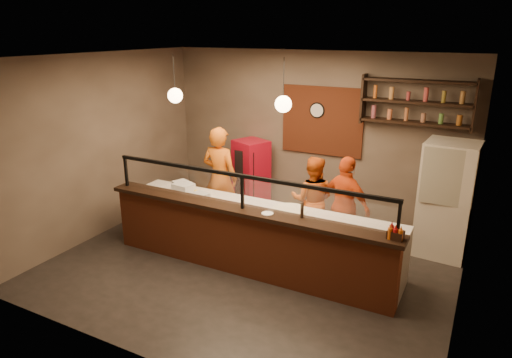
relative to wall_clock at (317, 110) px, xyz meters
The scene contains 29 objects.
floor 3.24m from the wall_clock, 92.33° to the right, with size 6.00×6.00×0.00m, color black.
ceiling 2.70m from the wall_clock, 92.33° to the right, with size 6.00×6.00×0.00m, color #3C362E.
wall_back 0.51m from the wall_clock, 158.20° to the left, with size 6.00×6.00×0.00m, color #726053.
wall_left 3.99m from the wall_clock, 141.57° to the right, with size 5.00×5.00×0.00m, color #726053.
wall_right 3.84m from the wall_clock, 40.31° to the right, with size 5.00×5.00×0.00m, color #726053.
wall_front 4.99m from the wall_clock, 91.16° to the right, with size 6.00×6.00×0.00m, color #726053.
brick_patch 0.22m from the wall_clock, ahead, with size 1.60×0.04×1.30m, color brown.
service_counter 3.19m from the wall_clock, 92.08° to the right, with size 4.60×0.25×1.00m, color brown.
counter_ledge 2.96m from the wall_clock, 92.08° to the right, with size 4.70×0.37×0.06m, color black.
worktop_cabinet 2.81m from the wall_clock, 92.53° to the right, with size 4.60×0.75×0.85m, color gray.
worktop 2.57m from the wall_clock, 92.53° to the right, with size 4.60×0.75×0.05m, color white.
sneeze_guard 2.86m from the wall_clock, 92.08° to the right, with size 4.50×0.05×0.52m.
wall_shelving 1.83m from the wall_clock, ahead, with size 1.84×0.28×0.85m.
wall_clock is the anchor object (origin of this frame).
pendant_left 2.81m from the wall_clock, 125.30° to the right, with size 0.24×0.24×0.77m.
pendant_right 2.32m from the wall_clock, 82.44° to the right, with size 0.24×0.24×0.77m.
cook_left 2.25m from the wall_clock, 134.09° to the right, with size 0.69×0.46×1.91m, color orange.
cook_mid 1.87m from the wall_clock, 71.07° to the right, with size 0.75×0.59×1.55m, color #CA5213.
cook_right 2.14m from the wall_clock, 52.68° to the right, with size 0.97×0.40×1.65m, color #D94714.
fridge 2.83m from the wall_clock, 15.06° to the right, with size 0.79×0.74×1.90m, color beige.
red_cooler 1.90m from the wall_clock, 166.23° to the right, with size 0.61×0.56×1.43m, color #B00B21.
pizza_dough 2.48m from the wall_clock, 79.82° to the right, with size 0.56×0.56×0.01m, color white.
prep_tub_a 2.95m from the wall_clock, 124.32° to the right, with size 0.32×0.26×0.16m, color silver.
prep_tub_b 2.93m from the wall_clock, 127.33° to the right, with size 0.30×0.24×0.15m, color white.
prep_tub_c 2.89m from the wall_clock, 113.59° to the right, with size 0.27×0.21×0.13m, color silver.
rolling_pin 2.89m from the wall_clock, 123.14° to the right, with size 0.05×0.05×0.31m, color yellow.
condiment_caddy 3.61m from the wall_clock, 52.79° to the right, with size 0.19×0.15×0.11m, color black.
pepper_mill 2.94m from the wall_clock, 73.31° to the right, with size 0.05×0.05×0.22m, color black.
small_plate 2.98m from the wall_clock, 83.50° to the right, with size 0.17×0.17×0.01m, color white.
Camera 1 is at (3.05, -5.73, 3.56)m, focal length 32.00 mm.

